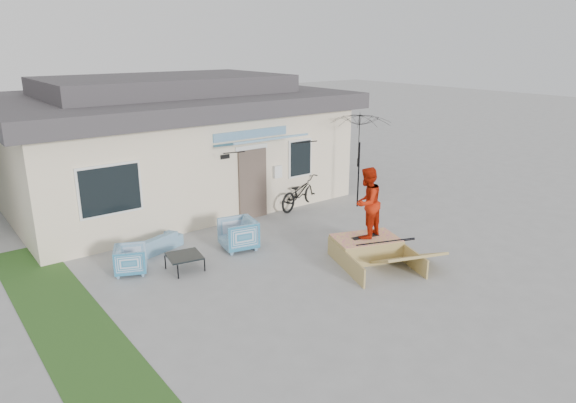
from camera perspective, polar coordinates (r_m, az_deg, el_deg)
ground at (r=11.87m, az=4.15°, el=-8.33°), size 90.00×90.00×0.00m
grass_strip at (r=11.39m, az=-23.74°, el=-11.02°), size 1.40×8.00×0.01m
house at (r=17.79m, az=-13.03°, el=6.52°), size 10.80×8.49×4.10m
loveseat at (r=13.58m, az=-14.54°, el=-4.17°), size 1.54×0.84×0.58m
armchair_left at (r=12.46m, az=-16.92°, el=-6.00°), size 0.88×0.90×0.72m
armchair_right at (r=13.31m, az=-5.51°, el=-3.43°), size 0.95×0.99×0.87m
coffee_table at (r=12.37m, az=-11.29°, el=-6.61°), size 0.87×0.87×0.37m
bicycle at (r=16.44m, az=1.27°, el=1.40°), size 2.08×1.27×1.26m
patio_umbrella at (r=16.47m, az=7.85°, el=5.28°), size 2.12×2.00×2.20m
skate_ramp at (r=12.92m, az=8.54°, el=-5.05°), size 2.15×2.46×0.52m
skateboard at (r=12.86m, az=8.50°, el=-3.81°), size 0.75×0.31×0.05m
skater at (r=12.57m, az=8.67°, el=-0.02°), size 1.00×0.87×1.74m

